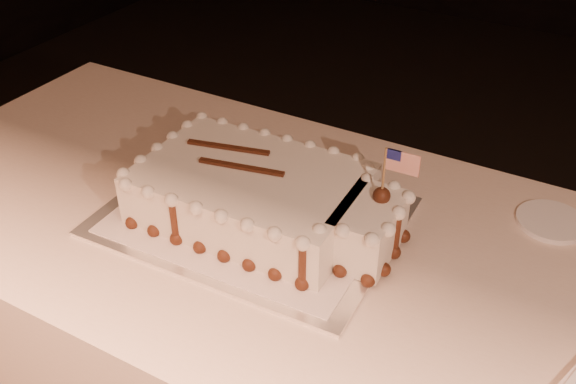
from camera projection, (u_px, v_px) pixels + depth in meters
The scene contains 5 objects.
room_shell at pixel (243, 30), 0.30m from camera, with size 6.10×8.10×2.90m.
cake_board at pixel (252, 216), 1.25m from camera, with size 0.55×0.41×0.01m, color white.
doily at pixel (252, 214), 1.25m from camera, with size 0.49×0.37×0.00m, color silver.
sheet_cake at pixel (265, 197), 1.21m from camera, with size 0.53×0.31×0.21m.
side_plate at pixel (551, 221), 1.23m from camera, with size 0.13×0.13×0.01m, color white.
Camera 1 is at (0.16, -0.24, 1.51)m, focal length 40.00 mm.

